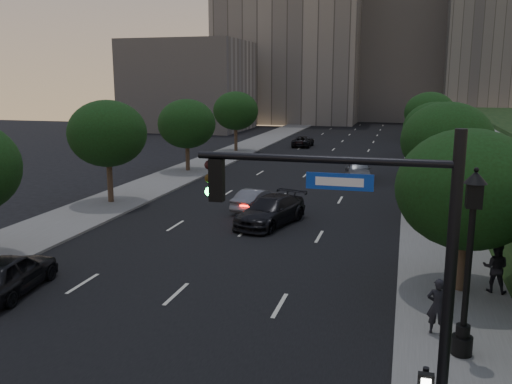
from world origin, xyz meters
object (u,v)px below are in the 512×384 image
(traffic_signal_mast, at_px, (394,286))
(street_lamp, at_px, (468,272))
(sedan_far_left, at_px, (303,141))
(pedestrian_b, at_px, (495,268))
(pedestrian_c, at_px, (457,234))
(sedan_near_right, at_px, (271,211))
(sedan_far_right, at_px, (358,170))
(sedan_mid_left, at_px, (257,200))
(sedan_near_left, at_px, (9,274))
(pedestrian_a, at_px, (438,306))

(traffic_signal_mast, distance_m, street_lamp, 4.87)
(street_lamp, height_order, sedan_far_left, street_lamp)
(pedestrian_b, xyz_separation_m, pedestrian_c, (-0.96, 4.89, -0.14))
(sedan_near_right, bearing_deg, sedan_far_right, 93.03)
(street_lamp, bearing_deg, sedan_mid_left, 123.37)
(sedan_near_right, bearing_deg, pedestrian_c, -0.23)
(pedestrian_c, bearing_deg, sedan_near_left, 1.12)
(pedestrian_a, bearing_deg, sedan_near_right, -49.61)
(sedan_near_right, distance_m, sedan_far_right, 15.79)
(traffic_signal_mast, xyz_separation_m, street_lamp, (1.95, 4.34, -1.04))
(sedan_far_right, bearing_deg, pedestrian_c, -80.54)
(sedan_near_right, xyz_separation_m, pedestrian_a, (8.26, -11.78, 0.26))
(traffic_signal_mast, xyz_separation_m, pedestrian_b, (3.55, 9.69, -2.58))
(street_lamp, xyz_separation_m, pedestrian_a, (-0.65, 1.18, -1.58))
(pedestrian_b, bearing_deg, sedan_far_right, -61.46)
(pedestrian_a, distance_m, pedestrian_c, 9.15)
(sedan_mid_left, bearing_deg, street_lamp, 137.31)
(traffic_signal_mast, xyz_separation_m, sedan_near_left, (-14.02, 5.00, -2.89))
(sedan_near_left, xyz_separation_m, pedestrian_b, (17.57, 4.69, 0.30))
(street_lamp, height_order, sedan_near_right, street_lamp)
(sedan_near_left, relative_size, pedestrian_a, 2.56)
(sedan_near_left, bearing_deg, pedestrian_c, -157.35)
(pedestrian_a, xyz_separation_m, pedestrian_b, (2.24, 4.17, 0.04))
(sedan_near_right, bearing_deg, sedan_far_left, 113.49)
(sedan_far_left, xyz_separation_m, pedestrian_a, (13.20, -47.90, 0.40))
(sedan_near_left, distance_m, pedestrian_b, 18.19)
(street_lamp, relative_size, pedestrian_a, 3.12)
(pedestrian_a, bearing_deg, traffic_signal_mast, 82.09)
(sedan_near_left, xyz_separation_m, sedan_far_left, (2.12, 48.43, -0.14))
(traffic_signal_mast, xyz_separation_m, pedestrian_c, (2.58, 14.58, -2.72))
(sedan_near_left, relative_size, pedestrian_b, 2.46)
(street_lamp, relative_size, sedan_near_left, 1.22)
(sedan_near_left, bearing_deg, street_lamp, 170.31)
(sedan_far_left, relative_size, pedestrian_c, 2.90)
(traffic_signal_mast, relative_size, street_lamp, 1.25)
(pedestrian_a, bearing_deg, street_lamp, 124.06)
(sedan_near_left, height_order, sedan_near_right, sedan_near_right)
(pedestrian_c, bearing_deg, street_lamp, 57.59)
(sedan_near_right, height_order, pedestrian_c, pedestrian_c)
(traffic_signal_mast, relative_size, sedan_mid_left, 1.69)
(pedestrian_a, bearing_deg, sedan_near_left, 7.31)
(sedan_near_right, bearing_deg, pedestrian_b, -20.24)
(street_lamp, xyz_separation_m, pedestrian_c, (0.63, 10.24, -1.68))
(street_lamp, relative_size, sedan_near_right, 1.03)
(traffic_signal_mast, bearing_deg, sedan_mid_left, 112.89)
(sedan_mid_left, relative_size, sedan_far_left, 0.89)
(sedan_mid_left, height_order, sedan_far_right, sedan_far_right)
(sedan_far_left, xyz_separation_m, pedestrian_b, (15.45, -43.74, 0.44))
(sedan_near_right, distance_m, pedestrian_c, 9.92)
(sedan_near_left, bearing_deg, traffic_signal_mast, 153.05)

